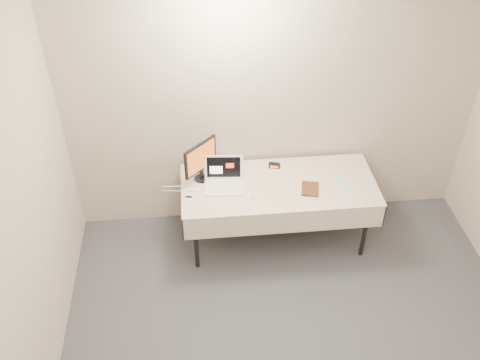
{
  "coord_description": "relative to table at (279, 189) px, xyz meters",
  "views": [
    {
      "loc": [
        -0.75,
        -1.83,
        3.97
      ],
      "look_at": [
        -0.38,
        1.99,
        0.86
      ],
      "focal_mm": 40.0,
      "sensor_mm": 36.0,
      "label": 1
    }
  ],
  "objects": [
    {
      "name": "back_wall",
      "position": [
        0.0,
        0.45,
        0.67
      ],
      "size": [
        4.0,
        0.1,
        2.7
      ],
      "primitive_type": "cube",
      "color": "beige",
      "rests_on": "ground"
    },
    {
      "name": "paper_form",
      "position": [
        0.61,
        -0.05,
        0.06
      ],
      "size": [
        0.16,
        0.31,
        0.0
      ],
      "primitive_type": "cube",
      "rotation": [
        0.0,
        0.0,
        0.16
      ],
      "color": "#AED9AC",
      "rests_on": "table"
    },
    {
      "name": "alarm_clock",
      "position": [
        -0.01,
        0.26,
        0.08
      ],
      "size": [
        0.12,
        0.07,
        0.05
      ],
      "rotation": [
        0.0,
        0.0,
        -0.24
      ],
      "color": "black",
      "rests_on": "table"
    },
    {
      "name": "table",
      "position": [
        0.0,
        0.0,
        0.0
      ],
      "size": [
        1.86,
        0.81,
        0.74
      ],
      "color": "black",
      "rests_on": "ground"
    },
    {
      "name": "usb_dongle",
      "position": [
        -0.86,
        -0.11,
        0.07
      ],
      "size": [
        0.06,
        0.03,
        0.01
      ],
      "primitive_type": "cube",
      "rotation": [
        0.0,
        0.0,
        -0.25
      ],
      "color": "black",
      "rests_on": "table"
    },
    {
      "name": "monitor",
      "position": [
        -0.73,
        0.15,
        0.3
      ],
      "size": [
        0.31,
        0.3,
        0.41
      ],
      "rotation": [
        0.0,
        0.0,
        0.77
      ],
      "color": "black",
      "rests_on": "table"
    },
    {
      "name": "book",
      "position": [
        0.2,
        -0.09,
        0.17
      ],
      "size": [
        0.16,
        0.05,
        0.21
      ],
      "primitive_type": "imported",
      "rotation": [
        0.0,
        0.0,
        -0.23
      ],
      "color": "#93451A",
      "rests_on": "table"
    },
    {
      "name": "laptop",
      "position": [
        -0.52,
        0.05,
        0.12
      ],
      "size": [
        0.39,
        0.35,
        0.25
      ],
      "rotation": [
        0.0,
        0.0,
        -0.08
      ],
      "color": "white",
      "rests_on": "table"
    },
    {
      "name": "clicker",
      "position": [
        -0.27,
        -0.17,
        0.07
      ],
      "size": [
        0.06,
        0.09,
        0.02
      ],
      "primitive_type": "ellipsoid",
      "rotation": [
        0.0,
        0.0,
        -0.28
      ],
      "color": "#BDBDBF",
      "rests_on": "table"
    }
  ]
}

